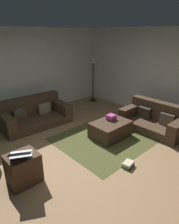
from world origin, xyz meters
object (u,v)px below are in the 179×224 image
(gift_box, at_px, (111,117))
(side_table, at_px, (23,168))
(ottoman, at_px, (110,129))
(corner_lamp, at_px, (93,63))
(couch_right, at_px, (154,120))
(tv_remote, at_px, (108,120))
(laptop, at_px, (21,154))
(book_stack, at_px, (128,164))
(couch_left, at_px, (34,115))

(gift_box, height_order, side_table, side_table)
(ottoman, bearing_deg, corner_lamp, 55.24)
(couch_right, relative_size, corner_lamp, 1.00)
(couch_right, xyz_separation_m, corner_lamp, (0.43, 2.85, 1.16))
(ottoman, relative_size, tv_remote, 5.85)
(couch_right, distance_m, gift_box, 1.24)
(couch_right, distance_m, laptop, 3.59)
(laptop, bearing_deg, gift_box, 5.05)
(ottoman, distance_m, corner_lamp, 3.10)
(gift_box, relative_size, side_table, 0.38)
(tv_remote, height_order, book_stack, tv_remote)
(book_stack, distance_m, corner_lamp, 4.32)
(gift_box, xyz_separation_m, corner_lamp, (1.50, 2.25, 0.97))
(corner_lamp, bearing_deg, tv_remote, -125.55)
(tv_remote, relative_size, laptop, 0.32)
(corner_lamp, bearing_deg, side_table, -148.57)
(laptop, bearing_deg, ottoman, 3.12)
(book_stack, bearing_deg, side_table, 149.41)
(couch_right, bearing_deg, laptop, 83.03)
(gift_box, xyz_separation_m, tv_remote, (-0.10, 0.01, -0.05))
(side_table, xyz_separation_m, book_stack, (1.67, -0.99, -0.22))
(couch_left, distance_m, tv_remote, 2.18)
(tv_remote, relative_size, corner_lamp, 0.10)
(laptop, xyz_separation_m, book_stack, (1.70, -0.94, -0.54))
(couch_left, xyz_separation_m, corner_lamp, (2.66, 0.34, 1.16))
(side_table, height_order, book_stack, side_table)
(gift_box, relative_size, tv_remote, 1.30)
(couch_right, distance_m, corner_lamp, 3.11)
(tv_remote, distance_m, side_table, 2.37)
(gift_box, bearing_deg, corner_lamp, 56.28)
(side_table, distance_m, corner_lamp, 4.77)
(ottoman, distance_m, tv_remote, 0.23)
(couch_left, height_order, tv_remote, couch_left)
(couch_left, distance_m, ottoman, 2.25)
(ottoman, height_order, laptop, laptop)
(book_stack, bearing_deg, couch_right, 16.56)
(side_table, bearing_deg, couch_right, -7.06)
(ottoman, height_order, side_table, side_table)
(tv_remote, xyz_separation_m, corner_lamp, (1.60, 2.23, 1.02))
(couch_left, xyz_separation_m, gift_box, (1.16, -1.91, 0.19))
(couch_left, relative_size, ottoman, 2.03)
(book_stack, bearing_deg, gift_box, 55.87)
(couch_left, height_order, couch_right, couch_left)
(side_table, relative_size, laptop, 1.10)
(ottoman, distance_m, book_stack, 1.26)
(tv_remote, xyz_separation_m, book_stack, (-0.69, -1.17, -0.35))
(couch_right, height_order, book_stack, couch_right)
(gift_box, distance_m, corner_lamp, 2.87)
(couch_right, bearing_deg, gift_box, 59.77)
(tv_remote, xyz_separation_m, side_table, (-2.36, -0.18, -0.13))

